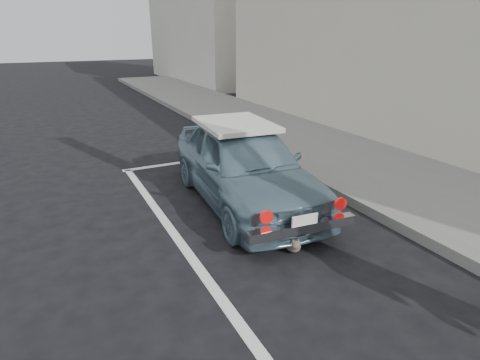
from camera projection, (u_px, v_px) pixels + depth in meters
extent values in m
cube|color=black|center=(449.00, 96.00, 7.50)|extent=(0.10, 16.00, 2.40)
cube|color=beige|center=(207.00, 1.00, 20.74)|extent=(3.50, 10.00, 8.00)
cube|color=silver|center=(196.00, 160.00, 8.35)|extent=(3.00, 0.12, 0.01)
cube|color=silver|center=(189.00, 254.00, 4.82)|extent=(0.12, 7.00, 0.01)
imported|color=slate|center=(244.00, 164.00, 6.12)|extent=(1.75, 3.75, 1.24)
cube|color=silver|center=(235.00, 124.00, 6.24)|extent=(1.13, 1.46, 0.07)
cube|color=silver|center=(302.00, 228.00, 4.66)|extent=(1.40, 0.23, 0.12)
cube|color=white|center=(305.00, 222.00, 4.58)|extent=(0.33, 0.05, 0.17)
cylinder|color=red|center=(266.00, 217.00, 4.38)|extent=(0.15, 0.05, 0.15)
cylinder|color=red|center=(340.00, 204.00, 4.72)|extent=(0.15, 0.05, 0.15)
cylinder|color=red|center=(266.00, 232.00, 4.44)|extent=(0.12, 0.05, 0.12)
cylinder|color=red|center=(339.00, 217.00, 4.78)|extent=(0.12, 0.05, 0.12)
ellipsoid|color=#76665A|center=(293.00, 243.00, 4.89)|extent=(0.29, 0.35, 0.18)
sphere|color=#76665A|center=(295.00, 244.00, 4.74)|extent=(0.12, 0.12, 0.12)
cone|color=#76665A|center=(293.00, 240.00, 4.72)|extent=(0.04, 0.04, 0.05)
cone|color=#76665A|center=(298.00, 240.00, 4.72)|extent=(0.04, 0.04, 0.05)
cylinder|color=#76665A|center=(294.00, 241.00, 5.06)|extent=(0.03, 0.20, 0.03)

